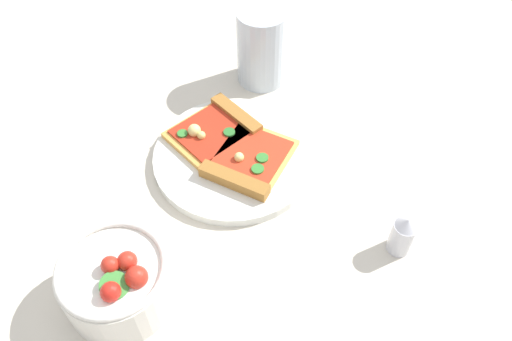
# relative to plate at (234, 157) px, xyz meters

# --- Properties ---
(ground_plane) EXTENTS (2.40, 2.40, 0.00)m
(ground_plane) POSITION_rel_plate_xyz_m (-0.02, -0.01, -0.01)
(ground_plane) COLOR beige
(ground_plane) RESTS_ON ground
(plate) EXTENTS (0.23, 0.23, 0.01)m
(plate) POSITION_rel_plate_xyz_m (0.00, 0.00, 0.00)
(plate) COLOR silver
(plate) RESTS_ON ground_plane
(pizza_slice_near) EXTENTS (0.12, 0.13, 0.02)m
(pizza_slice_near) POSITION_rel_plate_xyz_m (0.03, -0.01, 0.01)
(pizza_slice_near) COLOR #E5B256
(pizza_slice_near) RESTS_ON plate
(pizza_slice_far) EXTENTS (0.12, 0.13, 0.03)m
(pizza_slice_far) POSITION_rel_plate_xyz_m (-0.05, 0.02, 0.01)
(pizza_slice_far) COLOR gold
(pizza_slice_far) RESTS_ON plate
(salad_bowl) EXTENTS (0.13, 0.13, 0.08)m
(salad_bowl) POSITION_rel_plate_xyz_m (0.03, -0.25, 0.03)
(salad_bowl) COLOR white
(salad_bowl) RESTS_ON ground_plane
(soda_glass) EXTENTS (0.08, 0.08, 0.13)m
(soda_glass) POSITION_rel_plate_xyz_m (-0.08, 0.17, 0.05)
(soda_glass) COLOR silver
(soda_glass) RESTS_ON ground_plane
(pepper_shaker) EXTENTS (0.03, 0.03, 0.06)m
(pepper_shaker) POSITION_rel_plate_xyz_m (0.26, 0.01, 0.02)
(pepper_shaker) COLOR silver
(pepper_shaker) RESTS_ON ground_plane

